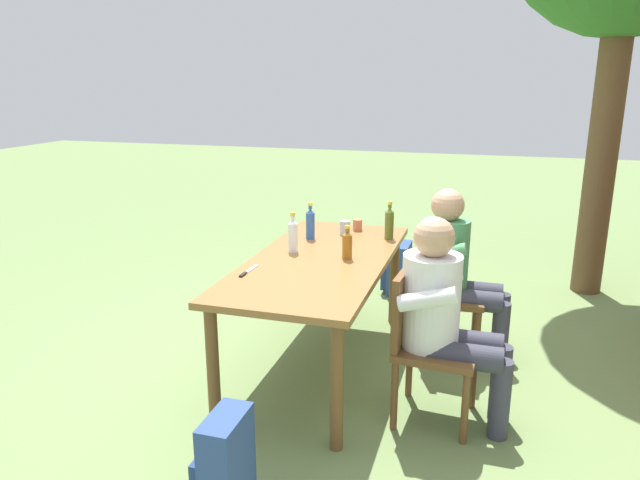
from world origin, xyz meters
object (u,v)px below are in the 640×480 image
Objects in this scene: chair_far_right at (423,337)px; backpack_by_far_side at (398,269)px; chair_far_left at (438,287)px; bottle_clear at (293,235)px; table_knife at (248,272)px; backpack_by_near_side at (225,463)px; person_in_plaid_shirt at (445,312)px; cup_steel at (345,228)px; person_in_white_shirt at (456,265)px; dining_table at (320,271)px; cup_terracotta at (358,225)px; bottle_olive at (389,223)px; bottle_blue at (310,223)px; bottle_amber at (347,245)px.

chair_far_right is 2.04m from backpack_by_far_side.
backpack_by_far_side is at bearing -157.98° from chair_far_left.
bottle_clear reaches higher than chair_far_left.
backpack_by_near_side is (1.02, 0.31, -0.55)m from table_knife.
person_in_plaid_shirt is 2.10m from backpack_by_far_side.
person_in_white_shirt is at bearing 77.24° from cup_steel.
chair_far_left is (-0.42, 0.73, -0.18)m from dining_table.
person_in_plaid_shirt is (0.43, 0.84, -0.02)m from dining_table.
chair_far_left reaches higher than table_knife.
chair_far_right reaches higher than cup_terracotta.
chair_far_left reaches higher than backpack_by_far_side.
chair_far_left reaches higher than cup_terracotta.
person_in_white_shirt reaches higher than dining_table.
dining_table is at bearing -10.03° from backpack_by_far_side.
chair_far_left is 0.57m from bottle_olive.
chair_far_left is 0.84m from chair_far_right.
chair_far_right is at bearing 61.99° from bottle_clear.
chair_far_right is 1.90× the size of backpack_by_far_side.
cup_terracotta is at bearing 157.61° from bottle_clear.
person_in_white_shirt is 1.44m from table_knife.
bottle_blue is (-0.43, -0.20, 0.20)m from dining_table.
bottle_blue is 0.43m from cup_terracotta.
bottle_blue is (0.16, -0.55, -0.00)m from bottle_olive.
bottle_olive reaches higher than bottle_blue.
cup_steel is 2.12m from backpack_by_near_side.
person_in_white_shirt is 1.33m from backpack_by_far_side.
bottle_blue reaches higher than bottle_amber.
person_in_plaid_shirt is at bearing 64.26° from bottle_clear.
backpack_by_near_side is at bearing 5.53° from bottle_blue.
dining_table is at bearing -120.03° from chair_far_right.
cup_terracotta is (-0.15, 0.06, -0.01)m from cup_steel.
bottle_clear is at bearing -71.61° from person_in_white_shirt.
cup_terracotta is at bearing -14.49° from backpack_by_far_side.
bottle_olive is at bearing 4.19° from backpack_by_far_side.
bottle_clear is 0.58m from cup_steel.
chair_far_left is 8.34× the size of cup_steel.
cup_terracotta is 0.19× the size of backpack_by_near_side.
dining_table is 1.61× the size of person_in_white_shirt.
bottle_clear is 1.65m from backpack_by_near_side.
person_in_white_shirt reaches higher than bottle_olive.
chair_far_left is at bearing -86.86° from person_in_white_shirt.
dining_table is at bearing -30.19° from bottle_olive.
person_in_white_shirt is (-0.43, 0.84, -0.02)m from dining_table.
bottle_clear is at bearing -115.74° from person_in_plaid_shirt.
person_in_plaid_shirt is 2.57× the size of backpack_by_far_side.
bottle_olive is at bearing 85.90° from cup_steel.
dining_table reaches higher than backpack_by_far_side.
chair_far_left is 3.21× the size of bottle_clear.
bottle_blue is 1.20× the size of bottle_amber.
dining_table is 4.14× the size of backpack_by_far_side.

